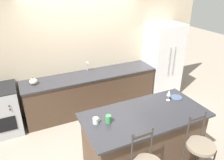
# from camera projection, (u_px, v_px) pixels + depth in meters

# --- Properties ---
(ground_plane) EXTENTS (18.00, 18.00, 0.00)m
(ground_plane) POSITION_uv_depth(u_px,v_px,m) (98.00, 117.00, 4.92)
(ground_plane) COLOR gray
(wall_back) EXTENTS (6.00, 0.07, 2.70)m
(wall_back) POSITION_uv_depth(u_px,v_px,m) (85.00, 50.00, 4.93)
(wall_back) COLOR beige
(wall_back) RESTS_ON ground_plane
(back_counter) EXTENTS (3.00, 0.71, 0.89)m
(back_counter) POSITION_uv_depth(u_px,v_px,m) (91.00, 92.00, 5.04)
(back_counter) COLOR #4C3828
(back_counter) RESTS_ON ground_plane
(sink_faucet) EXTENTS (0.02, 0.13, 0.22)m
(sink_faucet) POSITION_uv_depth(u_px,v_px,m) (87.00, 65.00, 4.96)
(sink_faucet) COLOR #ADAFB5
(sink_faucet) RESTS_ON back_counter
(kitchen_island) EXTENTS (1.96, 0.96, 0.93)m
(kitchen_island) POSITION_uv_depth(u_px,v_px,m) (143.00, 138.00, 3.57)
(kitchen_island) COLOR #4C3828
(kitchen_island) RESTS_ON ground_plane
(refrigerator) EXTENTS (0.84, 0.69, 1.84)m
(refrigerator) POSITION_uv_depth(u_px,v_px,m) (162.00, 60.00, 5.58)
(refrigerator) COLOR white
(refrigerator) RESTS_ON ground_plane
(oven_range) EXTENTS (0.73, 0.71, 0.96)m
(oven_range) POSITION_uv_depth(u_px,v_px,m) (0.00, 111.00, 4.27)
(oven_range) COLOR #ADAFB5
(oven_range) RESTS_ON ground_plane
(bar_stool_far) EXTENTS (0.40, 0.40, 1.19)m
(bar_stool_far) POSITION_uv_depth(u_px,v_px,m) (199.00, 152.00, 3.07)
(bar_stool_far) COLOR #332D28
(bar_stool_far) RESTS_ON ground_plane
(dinner_plate) EXTENTS (0.21, 0.21, 0.02)m
(dinner_plate) POSITION_uv_depth(u_px,v_px,m) (176.00, 97.00, 3.82)
(dinner_plate) COLOR #425170
(dinner_plate) RESTS_ON kitchen_island
(wine_glass) EXTENTS (0.07, 0.07, 0.20)m
(wine_glass) POSITION_uv_depth(u_px,v_px,m) (169.00, 93.00, 3.69)
(wine_glass) COLOR white
(wine_glass) RESTS_ON kitchen_island
(coffee_mug) EXTENTS (0.12, 0.08, 0.09)m
(coffee_mug) POSITION_uv_depth(u_px,v_px,m) (96.00, 121.00, 3.14)
(coffee_mug) COLOR white
(coffee_mug) RESTS_ON kitchen_island
(tumbler_cup) EXTENTS (0.08, 0.08, 0.12)m
(tumbler_cup) POSITION_uv_depth(u_px,v_px,m) (108.00, 119.00, 3.15)
(tumbler_cup) COLOR #3D934C
(tumbler_cup) RESTS_ON kitchen_island
(pumpkin_decoration) EXTENTS (0.15, 0.15, 0.14)m
(pumpkin_decoration) POSITION_uv_depth(u_px,v_px,m) (33.00, 81.00, 4.38)
(pumpkin_decoration) COLOR beige
(pumpkin_decoration) RESTS_ON back_counter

